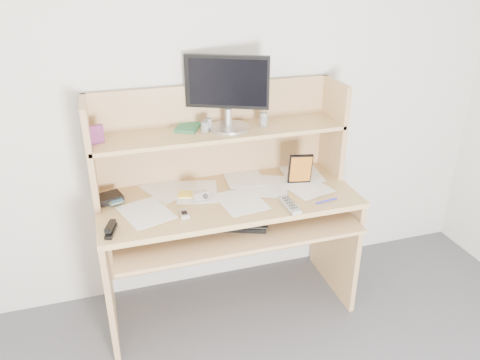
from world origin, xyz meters
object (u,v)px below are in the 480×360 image
object	(u,v)px
desk	(224,198)
tv_remote	(290,205)
monitor	(227,90)
game_case	(300,169)
keyboard	(222,221)

from	to	relation	value
desk	tv_remote	distance (m)	0.41
tv_remote	monitor	size ratio (longest dim) A/B	0.44
tv_remote	monitor	bearing A→B (deg)	116.48
tv_remote	game_case	bearing A→B (deg)	53.57
keyboard	monitor	bearing A→B (deg)	89.73
keyboard	tv_remote	xyz separation A→B (m)	(0.34, -0.10, 0.10)
keyboard	tv_remote	world-z (taller)	tv_remote
desk	game_case	xyz separation A→B (m)	(0.43, -0.06, 0.16)
keyboard	monitor	world-z (taller)	monitor
tv_remote	monitor	distance (m)	0.69
tv_remote	game_case	xyz separation A→B (m)	(0.16, 0.23, 0.08)
keyboard	tv_remote	bearing A→B (deg)	4.61
desk	monitor	xyz separation A→B (m)	(0.05, 0.10, 0.60)
desk	monitor	distance (m)	0.61
keyboard	monitor	size ratio (longest dim) A/B	1.16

